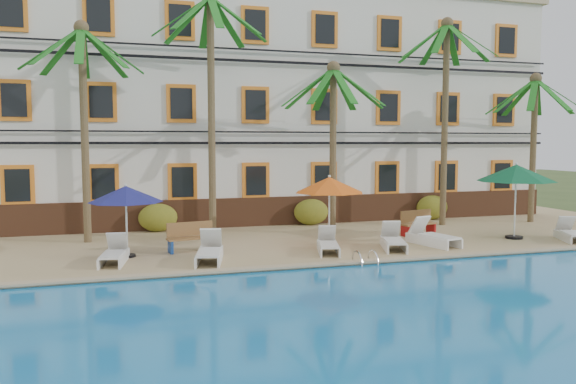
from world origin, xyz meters
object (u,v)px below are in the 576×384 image
object	(u,v)px
palm_a	(84,101)
lounger_d	(393,240)
palm_d	(445,94)
palm_e	(534,125)
lounger_c	(328,244)
lounger_e	(432,236)
lounger_f	(571,233)
palm_c	(333,122)
umbrella_green	(516,173)
pool_ladder	(365,263)
bench_right	(417,223)
palm_b	(211,83)
lounger_a	(114,254)
bench_left	(190,237)
umbrella_blue	(126,195)
lounger_b	(210,252)

from	to	relation	value
palm_a	lounger_d	xyz separation A→B (m)	(9.62, -4.20, -4.60)
palm_d	palm_e	xyz separation A→B (m)	(4.19, -0.33, -1.25)
palm_d	lounger_c	bearing A→B (deg)	-147.73
lounger_e	lounger_f	distance (m)	5.20
lounger_d	lounger_f	size ratio (longest dim) A/B	1.05
palm_a	palm_c	size ratio (longest dim) A/B	1.16
umbrella_green	pool_ladder	bearing A→B (deg)	-161.72
palm_c	bench_right	distance (m)	4.94
pool_ladder	lounger_e	bearing A→B (deg)	30.38
umbrella_green	lounger_c	size ratio (longest dim) A/B	1.51
lounger_e	bench_right	bearing A→B (deg)	74.54
lounger_f	palm_d	bearing A→B (deg)	115.22
palm_b	pool_ladder	distance (m)	8.57
lounger_e	umbrella_green	bearing A→B (deg)	4.90
lounger_a	bench_left	distance (m)	2.60
palm_b	lounger_d	distance (m)	8.38
umbrella_blue	umbrella_green	bearing A→B (deg)	-2.51
palm_d	bench_left	size ratio (longest dim) A/B	5.53
palm_b	lounger_f	distance (m)	13.82
lounger_b	lounger_d	world-z (taller)	lounger_b
umbrella_blue	lounger_d	size ratio (longest dim) A/B	1.15
palm_b	lounger_b	size ratio (longest dim) A/B	4.31
palm_e	palm_c	bearing A→B (deg)	-177.80
palm_b	lounger_a	distance (m)	7.15
lounger_e	lounger_a	bearing A→B (deg)	179.48
lounger_f	pool_ladder	bearing A→B (deg)	-171.11
palm_a	lounger_b	size ratio (longest dim) A/B	3.71
palm_d	umbrella_blue	size ratio (longest dim) A/B	3.85
palm_a	palm_e	bearing A→B (deg)	-0.63
palm_e	lounger_d	bearing A→B (deg)	-155.42
lounger_c	bench_left	bearing A→B (deg)	160.38
lounger_d	lounger_f	bearing A→B (deg)	-3.25
palm_c	bench_left	bearing A→B (deg)	-159.63
palm_d	lounger_d	world-z (taller)	palm_d
palm_a	umbrella_blue	bearing A→B (deg)	-67.10
palm_a	bench_right	distance (m)	12.73
palm_b	lounger_c	size ratio (longest dim) A/B	4.83
lounger_c	bench_right	distance (m)	4.95
palm_e	lounger_c	size ratio (longest dim) A/B	3.53
pool_ladder	lounger_a	bearing A→B (deg)	163.32
lounger_a	palm_b	bearing A→B (deg)	44.81
lounger_f	bench_right	world-z (taller)	bench_right
palm_d	umbrella_green	world-z (taller)	palm_d
palm_c	lounger_c	bearing A→B (deg)	-113.14
palm_b	lounger_a	xyz separation A→B (m)	(-3.39, -3.37, -5.32)
palm_c	pool_ladder	bearing A→B (deg)	-101.25
palm_c	lounger_a	world-z (taller)	palm_c
palm_e	lounger_e	bearing A→B (deg)	-152.36
palm_e	lounger_c	distance (m)	12.32
lounger_c	pool_ladder	xyz separation A→B (m)	(0.47, -1.76, -0.26)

